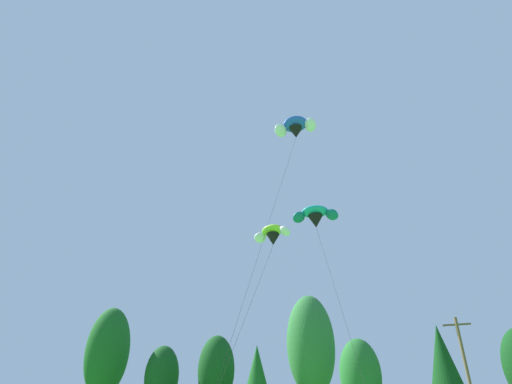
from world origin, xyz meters
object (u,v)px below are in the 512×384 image
(utility_pole, at_px, (467,372))
(parafoil_kite_far_blue_white, at_px, (295,128))
(parafoil_kite_high_lime_white, at_px, (272,235))
(parafoil_kite_mid_teal, at_px, (315,216))

(utility_pole, distance_m, parafoil_kite_far_blue_white, 24.15)
(parafoil_kite_high_lime_white, relative_size, parafoil_kite_mid_teal, 0.84)
(parafoil_kite_mid_teal, height_order, parafoil_kite_far_blue_white, parafoil_kite_far_blue_white)
(parafoil_kite_far_blue_white, bearing_deg, parafoil_kite_high_lime_white, -165.04)
(utility_pole, xyz_separation_m, parafoil_kite_mid_teal, (-8.91, -11.28, 10.58))
(utility_pole, xyz_separation_m, parafoil_kite_far_blue_white, (-9.44, -13.69, 17.51))
(parafoil_kite_mid_teal, xyz_separation_m, parafoil_kite_far_blue_white, (-0.53, -2.42, 6.93))
(parafoil_kite_high_lime_white, xyz_separation_m, parafoil_kite_far_blue_white, (1.98, 0.53, 9.19))
(utility_pole, height_order, parafoil_kite_mid_teal, parafoil_kite_mid_teal)
(parafoil_kite_mid_teal, distance_m, parafoil_kite_far_blue_white, 7.36)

